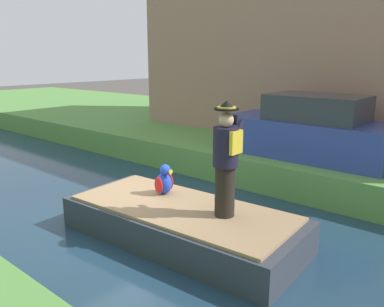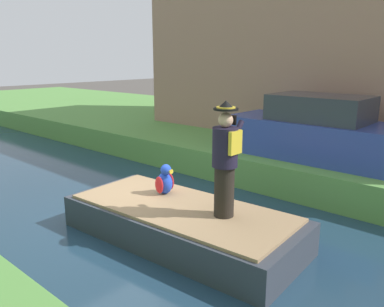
{
  "view_description": "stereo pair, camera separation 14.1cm",
  "coord_description": "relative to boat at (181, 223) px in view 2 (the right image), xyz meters",
  "views": [
    {
      "loc": [
        -4.66,
        -5.58,
        3.19
      ],
      "look_at": [
        0.21,
        -1.45,
        1.61
      ],
      "focal_mm": 36.45,
      "sensor_mm": 36.0,
      "label": 1
    },
    {
      "loc": [
        -4.57,
        -5.68,
        3.19
      ],
      "look_at": [
        0.21,
        -1.45,
        1.61
      ],
      "focal_mm": 36.45,
      "sensor_mm": 36.0,
      "label": 2
    }
  ],
  "objects": [
    {
      "name": "boat",
      "position": [
        0.0,
        0.0,
        0.0
      ],
      "size": [
        2.05,
        4.3,
        0.61
      ],
      "color": "#333842",
      "rests_on": "canal_water"
    },
    {
      "name": "parked_car_blue",
      "position": [
        4.25,
        -0.35,
        1.06
      ],
      "size": [
        1.73,
        4.01,
        1.5
      ],
      "color": "#2D4293",
      "rests_on": "grass_bank_far"
    },
    {
      "name": "parrot_plush",
      "position": [
        0.26,
        0.66,
        0.55
      ],
      "size": [
        0.36,
        0.35,
        0.57
      ],
      "color": "blue",
      "rests_on": "boat"
    },
    {
      "name": "canal_water",
      "position": [
        0.0,
        1.39,
        -0.35
      ],
      "size": [
        5.77,
        48.0,
        0.1
      ],
      "primitive_type": "cube",
      "color": "#1E384C",
      "rests_on": "ground"
    },
    {
      "name": "grass_bank_far",
      "position": [
        7.68,
        1.39,
        0.02
      ],
      "size": [
        9.59,
        48.0,
        0.84
      ],
      "primitive_type": "cube",
      "color": "#568E42",
      "rests_on": "ground"
    },
    {
      "name": "person_pirate",
      "position": [
        0.16,
        -0.8,
        1.23
      ],
      "size": [
        0.61,
        0.42,
        1.85
      ],
      "rotation": [
        0.0,
        0.0,
        0.09
      ],
      "color": "black",
      "rests_on": "boat"
    },
    {
      "name": "building_row",
      "position": [
        8.26,
        0.34,
        3.98
      ],
      "size": [
        5.34,
        12.59,
        7.1
      ],
      "primitive_type": "cube",
      "color": "#9E7560",
      "rests_on": "grass_bank_far"
    },
    {
      "name": "ground_plane",
      "position": [
        0.0,
        1.39,
        -0.4
      ],
      "size": [
        80.0,
        80.0,
        0.0
      ],
      "primitive_type": "plane",
      "color": "#4C4742"
    }
  ]
}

